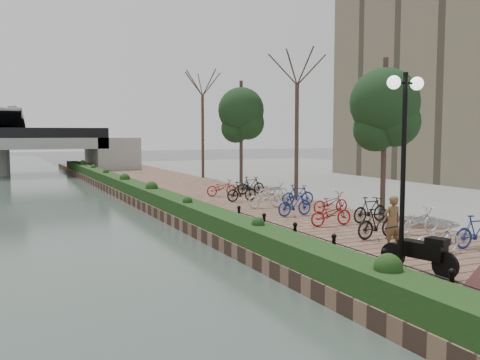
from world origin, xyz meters
TOP-DOWN VIEW (x-y plane):
  - ground at (0.00, 0.00)m, footprint 220.00×220.00m
  - promenade at (4.00, 17.50)m, footprint 8.00×75.00m
  - inland_pavement at (20.00, 17.50)m, footprint 24.00×75.00m
  - hedge at (0.60, 20.00)m, footprint 1.10×56.00m
  - chain_fence at (1.40, 2.00)m, footprint 0.10×14.10m
  - lamppost at (2.23, 1.38)m, footprint 1.02×0.32m
  - motorcycle at (2.67, 1.26)m, footprint 1.01×1.83m
  - pedestrian at (4.00, 3.76)m, footprint 0.61×0.43m
  - bicycle_parking at (5.49, 10.44)m, footprint 2.40×17.32m
  - street_trees at (8.00, 12.68)m, footprint 3.20×37.12m

SIDE VIEW (x-z plane):
  - ground at x=0.00m, z-range 0.00..0.00m
  - promenade at x=4.00m, z-range 0.00..0.50m
  - inland_pavement at x=20.00m, z-range 0.00..0.50m
  - hedge at x=0.60m, z-range 0.50..1.10m
  - chain_fence at x=1.40m, z-range 0.50..1.20m
  - bicycle_parking at x=5.49m, z-range 0.47..1.47m
  - motorcycle at x=2.67m, z-range 0.50..1.59m
  - pedestrian at x=4.00m, z-range 0.50..2.09m
  - street_trees at x=8.00m, z-range 0.29..7.09m
  - lamppost at x=2.23m, z-range 1.58..6.44m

